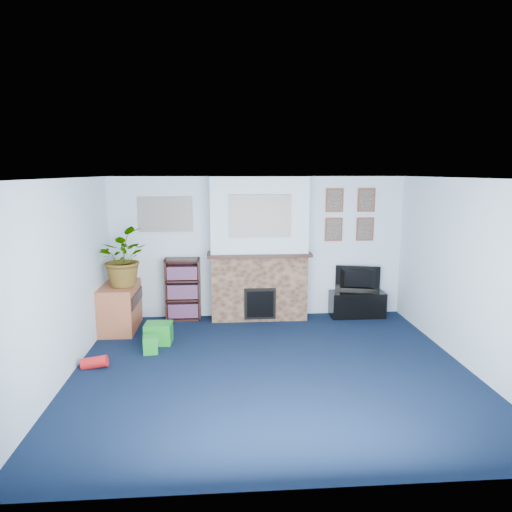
{
  "coord_description": "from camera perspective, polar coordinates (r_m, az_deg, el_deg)",
  "views": [
    {
      "loc": [
        -0.59,
        -5.43,
        2.48
      ],
      "look_at": [
        -0.14,
        0.76,
        1.33
      ],
      "focal_mm": 32.0,
      "sensor_mm": 36.0,
      "label": 1
    }
  ],
  "objects": [
    {
      "name": "wall_front",
      "position": [
        3.48,
        6.07,
        -11.12
      ],
      "size": [
        5.0,
        0.04,
        2.4
      ],
      "primitive_type": "cube",
      "color": "silver",
      "rests_on": "ground"
    },
    {
      "name": "green_crate",
      "position": [
        6.91,
        -12.08,
        -9.51
      ],
      "size": [
        0.4,
        0.32,
        0.31
      ],
      "primitive_type": "cube",
      "rotation": [
        0.0,
        0.0,
        -0.05
      ],
      "color": "#198C26",
      "rests_on": "ground"
    },
    {
      "name": "floor",
      "position": [
        6.0,
        1.96,
        -13.9
      ],
      "size": [
        5.0,
        4.5,
        0.01
      ],
      "primitive_type": "cube",
      "color": "black",
      "rests_on": "ground"
    },
    {
      "name": "collage_left",
      "position": [
        7.75,
        -11.26,
        5.15
      ],
      "size": [
        0.9,
        0.03,
        0.58
      ],
      "primitive_type": "cube",
      "color": "gray",
      "rests_on": "wall_back"
    },
    {
      "name": "wall_left",
      "position": [
        5.89,
        -22.94,
        -2.86
      ],
      "size": [
        0.04,
        4.5,
        2.4
      ],
      "primitive_type": "cube",
      "color": "silver",
      "rests_on": "ground"
    },
    {
      "name": "television",
      "position": [
        8.03,
        12.6,
        -2.85
      ],
      "size": [
        0.76,
        0.28,
        0.44
      ],
      "primitive_type": "imported",
      "rotation": [
        0.0,
        0.0,
        2.9
      ],
      "color": "black",
      "rests_on": "tv_stand"
    },
    {
      "name": "ceiling",
      "position": [
        5.46,
        2.11,
        9.69
      ],
      "size": [
        5.0,
        4.5,
        0.01
      ],
      "primitive_type": "cube",
      "color": "white",
      "rests_on": "wall_back"
    },
    {
      "name": "portrait_tl",
      "position": [
        7.9,
        9.79,
        6.89
      ],
      "size": [
        0.3,
        0.03,
        0.4
      ],
      "primitive_type": "cube",
      "color": "brown",
      "rests_on": "wall_back"
    },
    {
      "name": "wall_back",
      "position": [
        7.81,
        0.27,
        1.09
      ],
      "size": [
        5.0,
        0.04,
        2.4
      ],
      "primitive_type": "cube",
      "color": "silver",
      "rests_on": "ground"
    },
    {
      "name": "toy_ball",
      "position": [
        6.81,
        -12.69,
        -10.29
      ],
      "size": [
        0.16,
        0.16,
        0.16
      ],
      "primitive_type": "sphere",
      "color": "purple",
      "rests_on": "ground"
    },
    {
      "name": "portrait_br",
      "position": [
        8.1,
        13.47,
        3.29
      ],
      "size": [
        0.3,
        0.03,
        0.4
      ],
      "primitive_type": "cube",
      "color": "brown",
      "rests_on": "wall_back"
    },
    {
      "name": "toy_block",
      "position": [
        6.59,
        -13.06,
        -10.83
      ],
      "size": [
        0.22,
        0.22,
        0.24
      ],
      "primitive_type": "cube",
      "rotation": [
        0.0,
        0.0,
        0.14
      ],
      "color": "#198C26",
      "rests_on": "ground"
    },
    {
      "name": "mantel_teddy",
      "position": [
        7.53,
        -4.01,
        0.84
      ],
      "size": [
        0.12,
        0.12,
        0.12
      ],
      "primitive_type": "sphere",
      "color": "gray",
      "rests_on": "chimney_breast"
    },
    {
      "name": "collage_main",
      "position": [
        7.32,
        0.52,
        5.04
      ],
      "size": [
        1.0,
        0.03,
        0.68
      ],
      "primitive_type": "cube",
      "color": "gray",
      "rests_on": "chimney_breast"
    },
    {
      "name": "tv_stand",
      "position": [
        8.12,
        12.52,
        -5.85
      ],
      "size": [
        0.92,
        0.39,
        0.44
      ],
      "primitive_type": "cube",
      "color": "black",
      "rests_on": "ground"
    },
    {
      "name": "chimney_breast",
      "position": [
        7.61,
        0.39,
        0.72
      ],
      "size": [
        1.72,
        0.5,
        2.4
      ],
      "color": "brown",
      "rests_on": "ground"
    },
    {
      "name": "sideboard",
      "position": [
        7.58,
        -16.61,
        -6.24
      ],
      "size": [
        0.52,
        0.93,
        0.73
      ],
      "primitive_type": "cube",
      "color": "#A45434",
      "rests_on": "ground"
    },
    {
      "name": "portrait_tr",
      "position": [
        8.05,
        13.62,
        6.82
      ],
      "size": [
        0.3,
        0.03,
        0.4
      ],
      "primitive_type": "cube",
      "color": "brown",
      "rests_on": "wall_back"
    },
    {
      "name": "bookshelf",
      "position": [
        7.82,
        -9.09,
        -4.26
      ],
      "size": [
        0.58,
        0.28,
        1.05
      ],
      "color": "black",
      "rests_on": "ground"
    },
    {
      "name": "mantel_candle",
      "position": [
        7.59,
        2.85,
        1.03
      ],
      "size": [
        0.06,
        0.06,
        0.18
      ],
      "primitive_type": "cylinder",
      "color": "#B2BFC6",
      "rests_on": "chimney_breast"
    },
    {
      "name": "toy_tube",
      "position": [
        6.34,
        -19.53,
        -12.45
      ],
      "size": [
        0.34,
        0.15,
        0.2
      ],
      "primitive_type": "cylinder",
      "rotation": [
        0.0,
        1.43,
        0.0
      ],
      "color": "red",
      "rests_on": "ground"
    },
    {
      "name": "wall_right",
      "position": [
        6.38,
        24.99,
        -2.05
      ],
      "size": [
        0.04,
        4.5,
        2.4
      ],
      "primitive_type": "cube",
      "color": "silver",
      "rests_on": "ground"
    },
    {
      "name": "mantel_clock",
      "position": [
        7.55,
        -0.43,
        0.92
      ],
      "size": [
        0.1,
        0.06,
        0.14
      ],
      "primitive_type": "cube",
      "color": "gold",
      "rests_on": "chimney_breast"
    },
    {
      "name": "portrait_bl",
      "position": [
        7.95,
        9.68,
        3.3
      ],
      "size": [
        0.3,
        0.03,
        0.4
      ],
      "primitive_type": "cube",
      "color": "brown",
      "rests_on": "wall_back"
    },
    {
      "name": "mantel_can",
      "position": [
        7.66,
        6.19,
        0.92
      ],
      "size": [
        0.05,
        0.05,
        0.11
      ],
      "primitive_type": "cylinder",
      "color": "#198C26",
      "rests_on": "chimney_breast"
    },
    {
      "name": "potted_plant",
      "position": [
        7.34,
        -16.65,
        -0.2
      ],
      "size": [
        0.99,
        1.03,
        0.89
      ],
      "primitive_type": "imported",
      "rotation": [
        0.0,
        0.0,
        2.07
      ],
      "color": "#26661E",
      "rests_on": "sideboard"
    }
  ]
}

